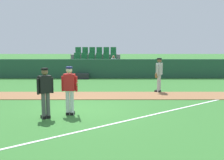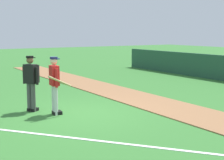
% 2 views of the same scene
% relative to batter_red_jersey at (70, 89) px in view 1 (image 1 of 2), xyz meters
% --- Properties ---
extents(ground_plane, '(80.00, 80.00, 0.00)m').
position_rel_batter_red_jersey_xyz_m(ground_plane, '(0.25, 0.69, -0.97)').
color(ground_plane, '#33702D').
extents(infield_dirt_path, '(28.00, 1.89, 0.03)m').
position_rel_batter_red_jersey_xyz_m(infield_dirt_path, '(0.25, 3.56, -0.95)').
color(infield_dirt_path, '#936642').
rests_on(infield_dirt_path, ground).
extents(foul_line_chalk, '(9.44, 7.56, 0.01)m').
position_rel_batter_red_jersey_xyz_m(foul_line_chalk, '(3.25, 0.19, -0.96)').
color(foul_line_chalk, white).
rests_on(foul_line_chalk, ground).
extents(dugout_fence, '(20.00, 0.16, 1.31)m').
position_rel_batter_red_jersey_xyz_m(dugout_fence, '(0.25, 9.99, -0.31)').
color(dugout_fence, '#234C38').
rests_on(dugout_fence, ground).
extents(stadium_bleachers, '(3.90, 2.95, 2.05)m').
position_rel_batter_red_jersey_xyz_m(stadium_bleachers, '(0.26, 11.86, -0.36)').
color(stadium_bleachers, slate).
rests_on(stadium_bleachers, ground).
extents(batter_red_jersey, '(0.66, 0.79, 1.76)m').
position_rel_batter_red_jersey_xyz_m(batter_red_jersey, '(0.00, 0.00, 0.00)').
color(batter_red_jersey, silver).
rests_on(batter_red_jersey, ground).
extents(umpire_home_plate, '(0.53, 0.46, 1.76)m').
position_rel_batter_red_jersey_xyz_m(umpire_home_plate, '(-0.78, -0.46, 0.03)').
color(umpire_home_plate, '#4C4C4C').
rests_on(umpire_home_plate, ground).
extents(runner_grey_jersey, '(0.47, 0.59, 1.76)m').
position_rel_batter_red_jersey_xyz_m(runner_grey_jersey, '(3.91, 4.53, -0.01)').
color(runner_grey_jersey, '#B2B2B2').
rests_on(runner_grey_jersey, ground).
extents(equipment_bag, '(0.90, 0.36, 0.36)m').
position_rel_batter_red_jersey_xyz_m(equipment_bag, '(-0.51, 9.54, -0.79)').
color(equipment_bag, '#232328').
rests_on(equipment_bag, ground).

